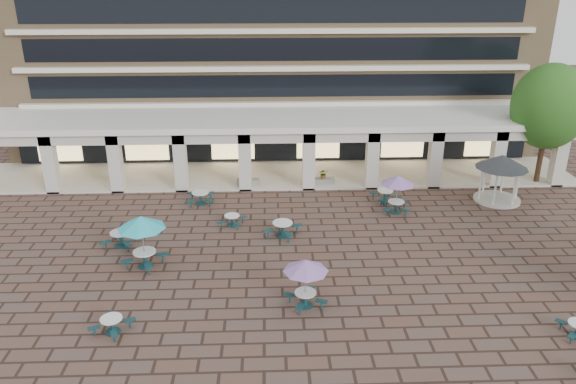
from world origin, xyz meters
name	(u,v)px	position (x,y,z in m)	size (l,w,h in m)	color
ground	(282,287)	(0.00, 0.00, 0.00)	(120.00, 120.00, 0.00)	brown
retail_arcade	(276,136)	(0.00, 14.80, 3.00)	(42.00, 6.60, 4.40)	white
picnic_table_4	(141,224)	(-6.78, 2.20, 2.33)	(2.38, 2.38, 2.74)	#153A40
picnic_table_5	(112,324)	(-7.08, -3.19, 0.41)	(1.87, 1.87, 0.68)	#153A40
picnic_table_6	(306,267)	(0.98, -1.60, 1.96)	(2.00, 2.00, 2.31)	#153A40
picnic_table_8	(121,238)	(-8.50, 4.45, 0.50)	(2.07, 2.07, 0.83)	#153A40
picnic_table_9	(232,219)	(-2.70, 6.76, 0.39)	(1.72, 1.72, 0.66)	#153A40
picnic_table_10	(283,228)	(0.17, 5.32, 0.50)	(2.31, 2.31, 0.84)	#153A40
picnic_table_11	(398,181)	(7.14, 8.24, 2.03)	(2.07, 2.07, 2.39)	#153A40
picnic_table_12	(201,197)	(-4.86, 10.00, 0.48)	(1.84, 1.84, 0.80)	#153A40
picnic_table_13	(385,195)	(6.83, 10.00, 0.45)	(1.97, 1.97, 0.75)	#153A40
gazebo	(502,167)	(14.03, 9.87, 2.28)	(3.25, 3.25, 3.02)	beige
tree_east_c	(549,107)	(17.93, 12.84, 5.36)	(4.92, 4.92, 8.20)	#3E2818
planter_left	(248,180)	(-1.96, 12.90, 0.47)	(1.50, 0.67, 1.21)	gray
planter_right	(323,179)	(3.17, 12.90, 0.45)	(1.50, 0.60, 1.19)	gray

